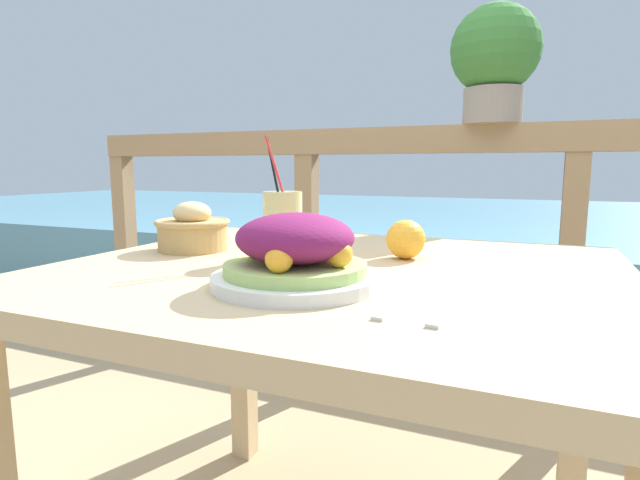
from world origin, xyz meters
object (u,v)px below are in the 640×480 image
at_px(drink_glass, 283,225).
at_px(salad_plate, 294,255).
at_px(potted_plant, 495,58).
at_px(bread_basket, 193,230).

bearing_deg(drink_glass, salad_plate, -58.27).
xyz_separation_m(salad_plate, drink_glass, (-0.12, 0.20, 0.02)).
height_order(salad_plate, drink_glass, drink_glass).
distance_m(salad_plate, potted_plant, 1.16).
height_order(drink_glass, bread_basket, drink_glass).
bearing_deg(salad_plate, bread_basket, 148.53).
relative_size(salad_plate, bread_basket, 1.59).
bearing_deg(bread_basket, salad_plate, -31.47).
bearing_deg(drink_glass, bread_basket, 174.04).
distance_m(drink_glass, bread_basket, 0.24).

